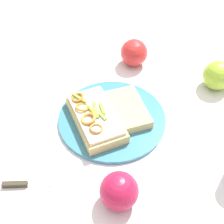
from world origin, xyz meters
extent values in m
plane|color=silver|center=(0.00, 0.00, 0.00)|extent=(2.00, 2.00, 0.00)
cylinder|color=teal|center=(0.00, 0.00, 0.01)|extent=(0.28, 0.28, 0.01)
cube|color=tan|center=(-0.02, 0.04, 0.02)|extent=(0.21, 0.18, 0.03)
cube|color=silver|center=(-0.02, 0.04, 0.04)|extent=(0.20, 0.16, 0.01)
torus|color=#A96F34|center=(-0.07, 0.03, 0.05)|extent=(0.04, 0.04, 0.01)
torus|color=#C08136|center=(-0.05, 0.05, 0.05)|extent=(0.04, 0.04, 0.02)
torus|color=#B36924|center=(0.02, 0.09, 0.05)|extent=(0.05, 0.05, 0.02)
torus|color=#C57D25|center=(-0.01, 0.07, 0.05)|extent=(0.05, 0.05, 0.02)
cube|color=#6BAB3F|center=(-0.01, 0.04, 0.05)|extent=(0.05, 0.02, 0.01)
cube|color=#82AB3F|center=(0.02, 0.09, 0.05)|extent=(0.03, 0.04, 0.01)
cube|color=#89AB41|center=(-0.03, 0.03, 0.05)|extent=(0.04, 0.04, 0.01)
cube|color=#8EAD30|center=(-0.02, 0.05, 0.05)|extent=(0.04, 0.03, 0.01)
cube|color=#81B034|center=(-0.01, 0.02, 0.05)|extent=(0.04, 0.02, 0.01)
cube|color=tan|center=(0.02, -0.04, 0.02)|extent=(0.16, 0.13, 0.02)
sphere|color=#A7173A|center=(-0.23, -0.03, 0.04)|extent=(0.08, 0.08, 0.08)
sphere|color=#8DB52F|center=(0.15, -0.28, 0.04)|extent=(0.10, 0.10, 0.08)
sphere|color=red|center=(0.24, -0.05, 0.04)|extent=(0.10, 0.10, 0.08)
cube|color=silver|center=(-0.20, 0.14, 0.00)|extent=(0.02, 0.07, 0.00)
cube|color=#342F21|center=(-0.21, 0.20, 0.01)|extent=(0.02, 0.06, 0.01)
camera|label=1|loc=(-0.55, -0.04, 0.63)|focal=51.70mm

